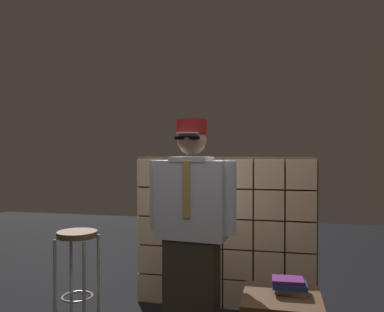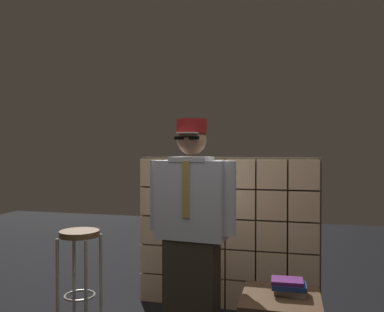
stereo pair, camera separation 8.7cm
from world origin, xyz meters
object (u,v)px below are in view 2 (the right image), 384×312
(standing_person, at_px, (192,229))
(coffee_mug, at_px, (290,287))
(side_table, at_px, (281,307))
(book_stack, at_px, (289,287))
(bar_stool, at_px, (80,254))

(standing_person, relative_size, coffee_mug, 13.78)
(side_table, distance_m, coffee_mug, 0.14)
(coffee_mug, bearing_deg, side_table, -140.08)
(standing_person, bearing_deg, book_stack, -5.38)
(bar_stool, height_order, side_table, bar_stool)
(standing_person, relative_size, book_stack, 7.07)
(standing_person, height_order, book_stack, standing_person)
(side_table, relative_size, book_stack, 2.14)
(bar_stool, relative_size, side_table, 1.53)
(bar_stool, relative_size, coffee_mug, 6.40)
(standing_person, xyz_separation_m, coffee_mug, (0.73, -0.15, -0.33))
(standing_person, xyz_separation_m, bar_stool, (-1.05, 0.18, -0.31))
(bar_stool, xyz_separation_m, coffee_mug, (1.77, -0.33, -0.03))
(side_table, bearing_deg, bar_stool, 167.34)
(side_table, bearing_deg, coffee_mug, 39.92)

